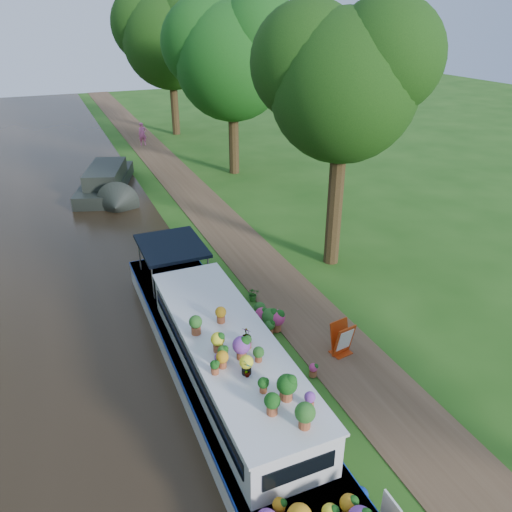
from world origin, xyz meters
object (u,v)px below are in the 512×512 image
at_px(plant_boat, 230,373).
at_px(second_boat, 107,182).
at_px(sandwich_board, 342,340).
at_px(pedestrian_pink, 142,134).

distance_m(plant_boat, second_boat, 16.85).
xyz_separation_m(second_boat, sandwich_board, (3.92, -16.30, -0.10)).
height_order(plant_boat, sandwich_board, plant_boat).
relative_size(plant_boat, sandwich_board, 14.30).
distance_m(sandwich_board, pedestrian_pink, 25.46).
bearing_deg(sandwich_board, plant_boat, 179.64).
xyz_separation_m(second_boat, pedestrian_pink, (3.73, 9.16, 0.23)).
relative_size(second_boat, pedestrian_pink, 4.93).
bearing_deg(sandwich_board, second_boat, 94.17).
bearing_deg(plant_boat, second_boat, 91.70).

